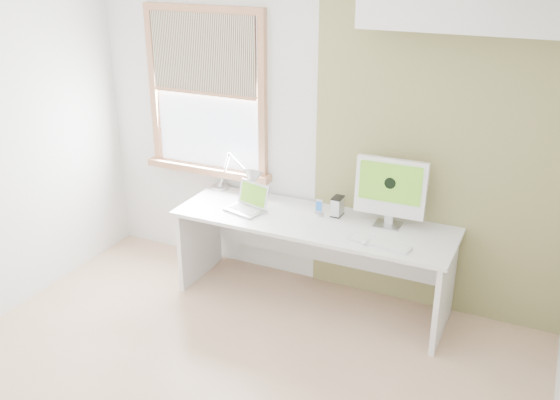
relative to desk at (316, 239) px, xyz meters
The scene contains 11 objects.
room 1.64m from the desk, 95.15° to the right, with size 4.04×3.54×2.64m.
accent_wall 1.20m from the desk, 18.87° to the left, with size 2.00×0.02×2.60m, color olive.
window 1.54m from the desk, 166.50° to the left, with size 1.20×0.14×1.42m.
desk is the anchor object (origin of this frame).
desk_lamp 0.77m from the desk, behind, with size 0.59×0.38×0.36m.
laptop 0.61m from the desk, behind, with size 0.35×0.31×0.21m.
phone_dock 0.24m from the desk, 84.02° to the left, with size 0.07×0.07×0.13m.
external_drive 0.32m from the desk, 36.38° to the left, with size 0.08×0.12×0.16m.
imac 0.74m from the desk, 10.52° to the left, with size 0.54×0.18×0.53m.
keyboard 0.67m from the desk, 23.05° to the right, with size 0.47×0.20×0.02m.
mouse 0.61m from the desk, 28.88° to the right, with size 0.06×0.09×0.03m, color white.
Camera 1 is at (1.77, -2.73, 2.74)m, focal length 40.13 mm.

